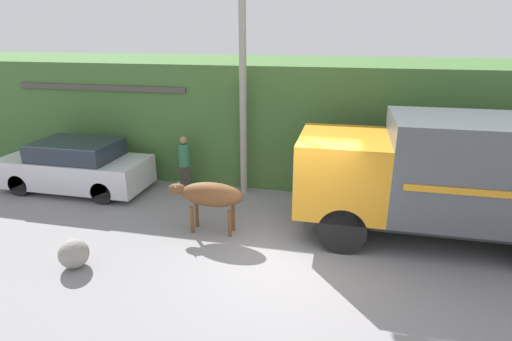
{
  "coord_description": "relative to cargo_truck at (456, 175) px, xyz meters",
  "views": [
    {
      "loc": [
        0.9,
        -7.66,
        4.68
      ],
      "look_at": [
        -1.1,
        1.16,
        1.54
      ],
      "focal_mm": 28.0,
      "sensor_mm": 36.0,
      "label": 1
    }
  ],
  "objects": [
    {
      "name": "ground_plane",
      "position": [
        -3.41,
        -1.52,
        -1.66
      ],
      "size": [
        60.0,
        60.0,
        0.0
      ],
      "primitive_type": "plane",
      "color": "gray"
    },
    {
      "name": "hillside_embankment",
      "position": [
        -3.41,
        5.11,
        0.22
      ],
      "size": [
        32.0,
        5.69,
        3.77
      ],
      "color": "#426B33",
      "rests_on": "ground_plane"
    },
    {
      "name": "building_backdrop",
      "position": [
        -10.21,
        3.55,
        -0.1
      ],
      "size": [
        5.84,
        2.7,
        3.09
      ],
      "color": "#8CC69E",
      "rests_on": "ground_plane"
    },
    {
      "name": "cargo_truck",
      "position": [
        0.0,
        0.0,
        0.0
      ],
      "size": [
        6.75,
        2.46,
        2.95
      ],
      "rotation": [
        0.0,
        0.0,
        -0.05
      ],
      "color": "#2D2D2D",
      "rests_on": "ground_plane"
    },
    {
      "name": "brown_cow",
      "position": [
        -5.55,
        -0.77,
        -0.69
      ],
      "size": [
        1.88,
        0.59,
        1.28
      ],
      "rotation": [
        0.0,
        0.0,
        -0.15
      ],
      "color": "brown",
      "rests_on": "ground_plane"
    },
    {
      "name": "parked_suv",
      "position": [
        -10.51,
        0.94,
        -0.9
      ],
      "size": [
        4.49,
        1.81,
        1.56
      ],
      "rotation": [
        0.0,
        0.0,
        0.01
      ],
      "color": "silver",
      "rests_on": "ground_plane"
    },
    {
      "name": "pedestrian_on_hill",
      "position": [
        -7.21,
        1.66,
        -0.71
      ],
      "size": [
        0.45,
        0.45,
        1.73
      ],
      "rotation": [
        0.0,
        0.0,
        3.48
      ],
      "color": "#38332D",
      "rests_on": "ground_plane"
    },
    {
      "name": "utility_pole",
      "position": [
        -5.41,
        1.93,
        1.79
      ],
      "size": [
        0.9,
        0.21,
        6.65
      ],
      "color": "#9E998E",
      "rests_on": "ground_plane"
    },
    {
      "name": "roadside_rock",
      "position": [
        -7.84,
        -2.91,
        -1.35
      ],
      "size": [
        0.62,
        0.62,
        0.62
      ],
      "color": "gray",
      "rests_on": "ground_plane"
    }
  ]
}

